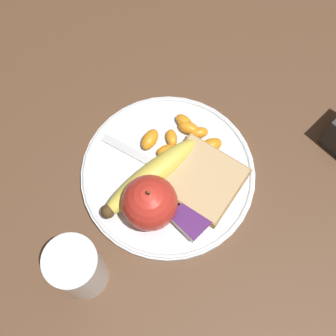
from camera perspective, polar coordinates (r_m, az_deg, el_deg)
name	(u,v)px	position (r m, az deg, el deg)	size (l,w,h in m)	color
ground_plane	(168,176)	(0.69, 0.00, -0.96)	(3.00, 3.00, 0.00)	brown
plate	(168,174)	(0.69, 0.00, -0.73)	(0.26, 0.26, 0.01)	silver
juice_glass	(78,269)	(0.62, -10.87, -11.99)	(0.07, 0.07, 0.11)	silver
apple	(150,203)	(0.63, -2.25, -4.26)	(0.08, 0.08, 0.09)	red
banana	(150,177)	(0.66, -2.24, -1.15)	(0.05, 0.17, 0.04)	#E0CC4C
bread_slice	(202,180)	(0.67, 4.18, -1.44)	(0.12, 0.12, 0.02)	olive
fork	(160,168)	(0.68, -0.94, 0.05)	(0.17, 0.06, 0.00)	silver
jam_packet	(191,220)	(0.65, 2.80, -6.37)	(0.05, 0.04, 0.02)	white
orange_segment_0	(192,155)	(0.68, 2.90, 1.61)	(0.04, 0.04, 0.02)	orange
orange_segment_1	(169,151)	(0.68, 0.10, 2.07)	(0.04, 0.04, 0.02)	orange
orange_segment_2	(172,138)	(0.70, 0.45, 3.73)	(0.03, 0.03, 0.02)	orange
orange_segment_3	(199,133)	(0.70, 3.80, 4.33)	(0.03, 0.03, 0.02)	orange
orange_segment_4	(189,128)	(0.70, 2.54, 4.93)	(0.04, 0.03, 0.02)	orange
orange_segment_5	(182,175)	(0.67, 1.71, -0.91)	(0.02, 0.03, 0.02)	orange
orange_segment_6	(184,121)	(0.71, 1.98, 5.69)	(0.03, 0.02, 0.02)	orange
orange_segment_7	(150,139)	(0.69, -2.21, 3.51)	(0.03, 0.04, 0.02)	orange
orange_segment_8	(211,146)	(0.69, 5.22, 2.74)	(0.03, 0.04, 0.02)	orange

